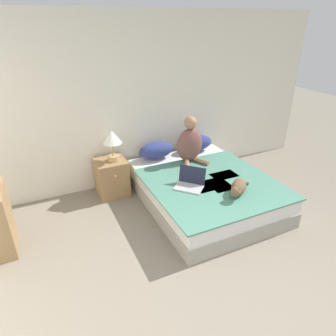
{
  "coord_description": "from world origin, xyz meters",
  "views": [
    {
      "loc": [
        -1.73,
        -1.02,
        2.4
      ],
      "look_at": [
        -0.35,
        1.93,
        0.78
      ],
      "focal_mm": 32.0,
      "sensor_mm": 36.0,
      "label": 1
    }
  ],
  "objects": [
    {
      "name": "nightstand",
      "position": [
        -0.81,
        2.92,
        0.28
      ],
      "size": [
        0.44,
        0.46,
        0.55
      ],
      "color": "#937047",
      "rests_on": "ground_plane"
    },
    {
      "name": "table_lamp",
      "position": [
        -0.76,
        2.9,
        0.88
      ],
      "size": [
        0.27,
        0.27,
        0.46
      ],
      "color": "tan",
      "rests_on": "nightstand"
    },
    {
      "name": "pillow_near",
      "position": [
        -0.06,
        2.98,
        0.56
      ],
      "size": [
        0.55,
        0.29,
        0.26
      ],
      "color": "navy",
      "rests_on": "bed"
    },
    {
      "name": "cat_tabby",
      "position": [
        0.44,
        1.53,
        0.52
      ],
      "size": [
        0.46,
        0.38,
        0.19
      ],
      "rotation": [
        0.0,
        0.0,
        -2.42
      ],
      "color": "brown",
      "rests_on": "bed"
    },
    {
      "name": "laptop_open",
      "position": [
        -0.02,
        1.95,
        0.48
      ],
      "size": [
        0.45,
        0.45,
        0.25
      ],
      "rotation": [
        0.0,
        0.0,
        -0.82
      ],
      "color": "#B7B7BC",
      "rests_on": "bed"
    },
    {
      "name": "person_sitting",
      "position": [
        0.36,
        2.66,
        0.72
      ],
      "size": [
        0.41,
        0.41,
        0.71
      ],
      "color": "brown",
      "rests_on": "bed"
    },
    {
      "name": "wall_back",
      "position": [
        0.0,
        3.22,
        1.27
      ],
      "size": [
        5.87,
        0.05,
        2.55
      ],
      "color": "silver",
      "rests_on": "ground_plane"
    },
    {
      "name": "pillow_far",
      "position": [
        0.67,
        2.98,
        0.56
      ],
      "size": [
        0.55,
        0.29,
        0.26
      ],
      "color": "navy",
      "rests_on": "bed"
    },
    {
      "name": "bed",
      "position": [
        0.3,
        2.1,
        0.21
      ],
      "size": [
        1.66,
        2.08,
        0.43
      ],
      "color": "#9E998E",
      "rests_on": "ground_plane"
    },
    {
      "name": "ground_plane",
      "position": [
        0.0,
        0.0,
        0.0
      ],
      "size": [
        16.0,
        16.0,
        0.0
      ],
      "primitive_type": "plane",
      "color": "gray"
    }
  ]
}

